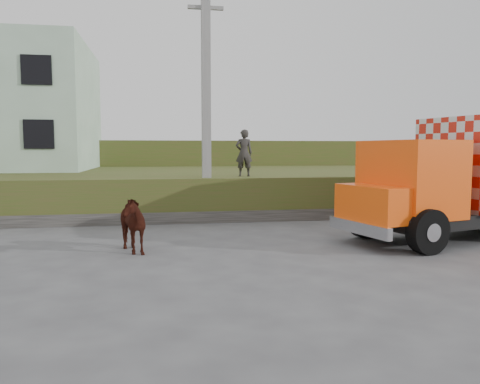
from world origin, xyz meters
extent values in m
plane|color=#474749|center=(0.00, 0.00, 0.00)|extent=(120.00, 120.00, 0.00)
cube|color=#3B531B|center=(0.00, 10.00, 0.75)|extent=(40.00, 12.00, 1.50)
cube|color=#3B531B|center=(0.00, 22.00, 1.50)|extent=(40.00, 12.00, 3.00)
cube|color=#595651|center=(-2.00, 4.20, 0.20)|extent=(16.00, 0.50, 0.40)
cube|color=gray|center=(-1.00, 4.60, 4.00)|extent=(0.30, 0.30, 8.00)
cube|color=gray|center=(-1.00, 4.60, 7.20)|extent=(1.20, 0.12, 0.12)
cube|color=black|center=(6.12, 0.29, 0.64)|extent=(7.00, 3.75, 0.34)
cube|color=#FF4F0D|center=(3.83, -0.29, 1.72)|extent=(2.27, 2.62, 1.96)
cube|color=#FF4F0D|center=(2.74, -0.57, 1.13)|extent=(1.46, 2.24, 0.88)
cube|color=yellow|center=(6.96, 1.75, 2.06)|extent=(4.38, 1.16, 0.69)
cube|color=silver|center=(2.26, -0.69, 0.54)|extent=(0.70, 2.22, 0.29)
cylinder|color=black|center=(3.64, -1.50, 0.54)|extent=(1.13, 0.60, 1.08)
cylinder|color=black|center=(3.08, 0.68, 0.54)|extent=(1.13, 0.60, 1.08)
cylinder|color=black|center=(6.79, 1.63, 0.54)|extent=(1.13, 0.60, 1.08)
imported|color=#38180E|center=(-3.36, -0.08, 0.69)|extent=(1.30, 1.79, 1.38)
imported|color=#2F2C29|center=(0.42, 5.21, 2.34)|extent=(0.63, 0.43, 1.69)
camera|label=1|loc=(-2.52, -11.49, 2.46)|focal=35.00mm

